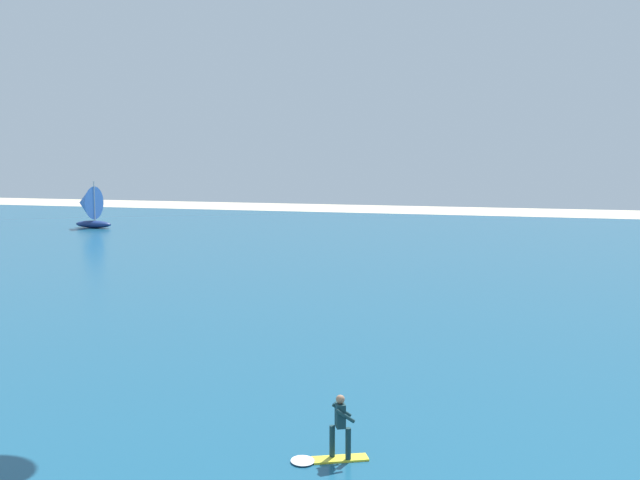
# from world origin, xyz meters

# --- Properties ---
(ocean) EXTENTS (160.00, 90.00, 0.10)m
(ocean) POSITION_xyz_m (0.00, 49.74, 0.05)
(ocean) COLOR navy
(ocean) RESTS_ON ground
(kitesurfer) EXTENTS (2.00, 1.37, 1.67)m
(kitesurfer) POSITION_xyz_m (1.41, 18.44, 0.70)
(kitesurfer) COLOR yellow
(kitesurfer) RESTS_ON ocean
(sailboat_mid_left) EXTENTS (3.95, 3.33, 4.68)m
(sailboat_mid_left) POSITION_xyz_m (-37.85, 68.58, 2.24)
(sailboat_mid_left) COLOR navy
(sailboat_mid_left) RESTS_ON ocean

